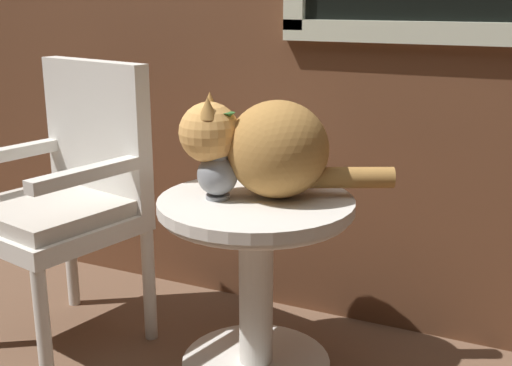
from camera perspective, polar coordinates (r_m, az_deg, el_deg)
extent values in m
cube|color=beige|center=(2.21, 12.97, 12.55)|extent=(0.85, 0.03, 0.07)
cylinder|color=silver|center=(2.21, 0.00, -15.30)|extent=(0.48, 0.48, 0.03)
cylinder|color=silver|center=(2.09, 0.00, -8.98)|extent=(0.11, 0.11, 0.51)
cylinder|color=silver|center=(1.99, 0.00, -1.87)|extent=(0.60, 0.60, 0.03)
torus|color=silver|center=(2.00, 0.00, -2.62)|extent=(0.57, 0.57, 0.02)
cylinder|color=silver|center=(2.10, -17.87, -12.15)|extent=(0.04, 0.04, 0.40)
cylinder|color=silver|center=(2.64, -15.69, -6.03)|extent=(0.04, 0.04, 0.40)
cylinder|color=silver|center=(2.33, -9.21, -8.64)|extent=(0.04, 0.04, 0.40)
cube|color=silver|center=(2.28, -17.10, -3.42)|extent=(0.57, 0.56, 0.06)
cube|color=beige|center=(2.27, -17.21, -2.11)|extent=(0.52, 0.51, 0.05)
cube|color=silver|center=(2.33, -13.56, 4.24)|extent=(0.48, 0.16, 0.49)
cube|color=silver|center=(2.40, -20.47, 2.42)|extent=(0.14, 0.43, 0.04)
cube|color=silver|center=(2.06, -14.11, 0.83)|extent=(0.14, 0.43, 0.04)
ellipsoid|color=#AD7A3D|center=(1.97, 1.89, 2.93)|extent=(0.40, 0.40, 0.29)
sphere|color=#E2A356|center=(1.97, -4.06, 4.37)|extent=(0.18, 0.18, 0.18)
cone|color=#AD7A3D|center=(2.00, -4.01, 6.96)|extent=(0.06, 0.06, 0.06)
cone|color=#AD7A3D|center=(1.90, -4.20, 6.49)|extent=(0.06, 0.06, 0.06)
cylinder|color=#AD7A3D|center=(2.01, 7.95, 0.47)|extent=(0.28, 0.18, 0.06)
cylinder|color=gray|center=(1.99, -3.31, -1.17)|extent=(0.07, 0.07, 0.01)
ellipsoid|color=gray|center=(1.97, -3.35, 0.69)|extent=(0.12, 0.12, 0.12)
cylinder|color=gray|center=(1.96, -3.38, 2.64)|extent=(0.07, 0.07, 0.04)
torus|color=gray|center=(1.95, -3.39, 3.27)|extent=(0.09, 0.09, 0.01)
cylinder|color=#2D662D|center=(1.94, -2.93, 4.55)|extent=(0.04, 0.01, 0.09)
cone|color=#2D662D|center=(1.92, -2.46, 5.84)|extent=(0.04, 0.04, 0.02)
cylinder|color=#2D662D|center=(1.95, -3.54, 4.64)|extent=(0.02, 0.02, 0.09)
cone|color=#2D662D|center=(1.95, -3.69, 6.00)|extent=(0.04, 0.04, 0.02)
cylinder|color=#2D662D|center=(1.95, -3.49, 4.60)|extent=(0.02, 0.03, 0.09)
cone|color=#2D662D|center=(1.96, -3.58, 5.93)|extent=(0.04, 0.04, 0.02)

